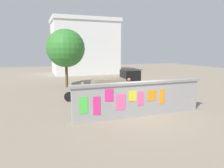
% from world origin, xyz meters
% --- Properties ---
extents(ground, '(60.00, 60.00, 0.00)m').
position_xyz_m(ground, '(0.00, 8.00, 0.00)').
color(ground, gray).
extents(poster_wall, '(7.24, 0.42, 1.79)m').
position_xyz_m(poster_wall, '(-0.01, -0.00, 0.92)').
color(poster_wall, '#9A9A9A').
rests_on(poster_wall, ground).
extents(auto_rickshaw_truck, '(3.69, 1.73, 1.85)m').
position_xyz_m(auto_rickshaw_truck, '(1.05, 5.53, 0.90)').
color(auto_rickshaw_truck, black).
rests_on(auto_rickshaw_truck, ground).
extents(motorcycle, '(1.88, 0.66, 0.87)m').
position_xyz_m(motorcycle, '(-0.93, 2.77, 0.46)').
color(motorcycle, black).
rests_on(motorcycle, ground).
extents(bicycle_near, '(1.66, 0.58, 0.95)m').
position_xyz_m(bicycle_near, '(2.55, 2.38, 0.36)').
color(bicycle_near, black).
rests_on(bicycle_near, ground).
extents(bicycle_far, '(1.69, 0.46, 0.95)m').
position_xyz_m(bicycle_far, '(-2.41, 4.28, 0.36)').
color(bicycle_far, black).
rests_on(bicycle_far, ground).
extents(person_walking, '(0.47, 0.47, 1.62)m').
position_xyz_m(person_walking, '(-2.51, 2.04, 0.99)').
color(person_walking, '#BF6626').
rests_on(person_walking, ground).
extents(person_bystander, '(0.48, 0.48, 1.62)m').
position_xyz_m(person_bystander, '(0.65, 2.71, 0.99)').
color(person_bystander, purple).
rests_on(person_bystander, ground).
extents(tree_roadside, '(3.44, 3.44, 5.28)m').
position_xyz_m(tree_roadside, '(-2.18, 10.12, 3.55)').
color(tree_roadside, brown).
rests_on(tree_roadside, ground).
extents(building_background, '(9.35, 6.47, 7.86)m').
position_xyz_m(building_background, '(2.27, 21.50, 3.95)').
color(building_background, silver).
rests_on(building_background, ground).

